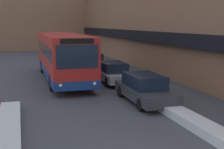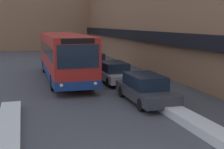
{
  "view_description": "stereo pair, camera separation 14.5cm",
  "coord_description": "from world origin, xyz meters",
  "px_view_note": "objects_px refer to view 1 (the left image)",
  "views": [
    {
      "loc": [
        -3.06,
        -6.42,
        4.13
      ],
      "look_at": [
        0.68,
        6.11,
        1.99
      ],
      "focal_mm": 50.0,
      "sensor_mm": 36.0,
      "label": 1
    },
    {
      "loc": [
        -2.92,
        -6.46,
        4.13
      ],
      "look_at": [
        0.68,
        6.11,
        1.99
      ],
      "focal_mm": 50.0,
      "sensor_mm": 36.0,
      "label": 2
    }
  ],
  "objects_px": {
    "parked_car_middle": "(113,72)",
    "parked_car_back": "(92,61)",
    "city_bus": "(62,55)",
    "parked_car_front": "(145,88)"
  },
  "relations": [
    {
      "from": "parked_car_middle",
      "to": "parked_car_back",
      "type": "bearing_deg",
      "value": 90.0
    },
    {
      "from": "parked_car_back",
      "to": "parked_car_middle",
      "type": "bearing_deg",
      "value": -90.0
    },
    {
      "from": "city_bus",
      "to": "parked_car_back",
      "type": "height_order",
      "value": "city_bus"
    },
    {
      "from": "parked_car_front",
      "to": "parked_car_back",
      "type": "bearing_deg",
      "value": 90.0
    },
    {
      "from": "parked_car_front",
      "to": "parked_car_back",
      "type": "xyz_separation_m",
      "value": [
        -0.0,
        12.53,
        0.0
      ]
    },
    {
      "from": "city_bus",
      "to": "parked_car_front",
      "type": "height_order",
      "value": "city_bus"
    },
    {
      "from": "parked_car_front",
      "to": "parked_car_middle",
      "type": "distance_m",
      "value": 5.77
    },
    {
      "from": "city_bus",
      "to": "parked_car_middle",
      "type": "xyz_separation_m",
      "value": [
        3.23,
        -2.25,
        -1.08
      ]
    },
    {
      "from": "parked_car_front",
      "to": "parked_car_middle",
      "type": "bearing_deg",
      "value": 90.0
    },
    {
      "from": "parked_car_middle",
      "to": "parked_car_back",
      "type": "distance_m",
      "value": 6.76
    }
  ]
}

